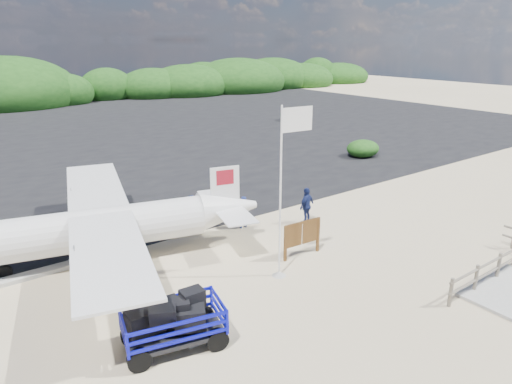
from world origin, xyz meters
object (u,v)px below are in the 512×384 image
(crew_a, at_px, (243,212))
(crew_b, at_px, (191,213))
(baggage_cart, at_px, (175,347))
(aircraft_large, at_px, (265,132))
(signboard, at_px, (301,256))
(crew_c, at_px, (307,206))
(flagpole, at_px, (279,275))

(crew_a, height_order, crew_b, crew_b)
(baggage_cart, height_order, crew_b, crew_b)
(baggage_cart, distance_m, crew_a, 8.70)
(crew_a, bearing_deg, baggage_cart, 32.70)
(aircraft_large, bearing_deg, signboard, 70.33)
(aircraft_large, bearing_deg, baggage_cart, 62.42)
(crew_c, bearing_deg, flagpole, 22.33)
(aircraft_large, bearing_deg, crew_a, 64.54)
(crew_a, xyz_separation_m, crew_b, (-2.04, 1.11, 0.07))
(baggage_cart, distance_m, crew_b, 8.26)
(baggage_cart, distance_m, flagpole, 5.10)
(signboard, bearing_deg, crew_c, 48.55)
(baggage_cart, relative_size, crew_c, 1.70)
(crew_a, height_order, crew_c, crew_c)
(baggage_cart, bearing_deg, aircraft_large, 60.84)
(flagpole, height_order, aircraft_large, flagpole)
(crew_c, bearing_deg, crew_a, -40.41)
(flagpole, xyz_separation_m, aircraft_large, (15.90, 21.71, 0.00))
(aircraft_large, bearing_deg, crew_b, 58.87)
(baggage_cart, xyz_separation_m, crew_b, (4.34, 6.97, 0.83))
(crew_a, relative_size, crew_c, 0.87)
(signboard, xyz_separation_m, crew_b, (-2.27, 4.83, 0.83))
(flagpole, bearing_deg, baggage_cart, -163.66)
(baggage_cart, relative_size, signboard, 1.62)
(flagpole, xyz_separation_m, crew_a, (1.49, 4.43, 0.75))
(flagpole, bearing_deg, crew_b, 95.65)
(signboard, bearing_deg, crew_a, 97.28)
(crew_b, height_order, aircraft_large, aircraft_large)
(crew_a, bearing_deg, crew_b, -38.43)
(crew_c, height_order, aircraft_large, aircraft_large)
(baggage_cart, relative_size, crew_a, 1.96)
(crew_c, bearing_deg, baggage_cart, 12.14)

